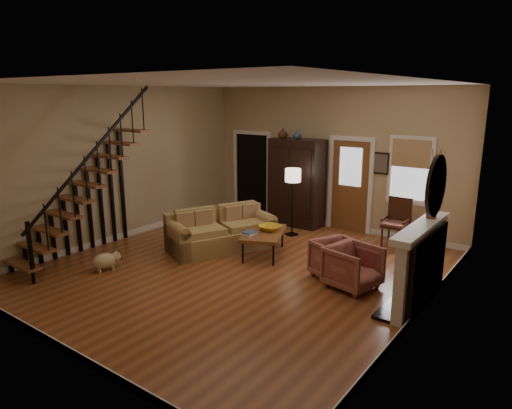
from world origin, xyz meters
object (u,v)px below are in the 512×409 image
Objects in this scene: coffee_table at (264,243)px; armchair_right at (337,260)px; armoire at (297,182)px; floor_lamp at (292,202)px; side_chair at (396,223)px; armchair_left at (353,267)px; sofa at (221,231)px.

armchair_right is at bearing -7.62° from coffee_table.
floor_lamp is at bearing -64.14° from armoire.
armoire reaches higher than armchair_right.
armoire is 1.67× the size of coffee_table.
side_chair reaches higher than coffee_table.
armchair_left is at bearing -11.44° from coffee_table.
armchair_right is at bearing 74.44° from armchair_left.
floor_lamp is (-0.24, 1.45, 0.52)m from coffee_table.
armoire is 2.06× the size of side_chair.
armchair_right is (2.62, 0.01, -0.06)m from sofa.
side_chair is (2.15, 0.62, -0.26)m from floor_lamp.
side_chair is (1.91, 2.07, 0.27)m from coffee_table.
armoire is 0.96m from floor_lamp.
armchair_left is (3.00, -0.19, -0.04)m from sofa.
sofa is at bearing -140.48° from side_chair.
armchair_left is 0.51× the size of floor_lamp.
sofa is 2.62m from armchair_right.
floor_lamp is at bearing 99.29° from coffee_table.
sofa is 2.11× the size of side_chair.
armchair_right reaches higher than coffee_table.
side_chair is (2.80, 2.31, 0.11)m from sofa.
sofa is 0.94m from coffee_table.
floor_lamp is 1.50× the size of side_chair.
armchair_left is 0.43m from armchair_right.
armchair_left reaches higher than armchair_right.
sofa is 3.64m from side_chair.
armoire is 1.37× the size of floor_lamp.
armchair_right is (-0.38, 0.19, -0.01)m from armchair_left.
armoire is 2.61m from side_chair.
side_chair is (2.55, -0.20, -0.54)m from armoire.
side_chair is at bearing 16.13° from floor_lamp.
coffee_table is at bearing -132.72° from side_chair.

